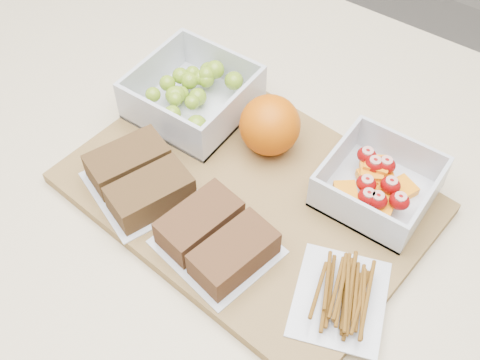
{
  "coord_description": "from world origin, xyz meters",
  "views": [
    {
      "loc": [
        0.27,
        -0.36,
        1.5
      ],
      "look_at": [
        0.01,
        0.02,
        0.93
      ],
      "focal_mm": 45.0,
      "sensor_mm": 36.0,
      "label": 1
    }
  ],
  "objects_px": {
    "cutting_board": "(247,193)",
    "fruit_container": "(378,185)",
    "sandwich_bag_left": "(139,178)",
    "sandwich_bag_center": "(217,238)",
    "pretzel_bag": "(341,293)",
    "grape_container": "(195,94)",
    "orange": "(270,125)"
  },
  "relations": [
    {
      "from": "fruit_container",
      "to": "sandwich_bag_left",
      "type": "relative_size",
      "value": 0.79
    },
    {
      "from": "grape_container",
      "to": "sandwich_bag_left",
      "type": "xyz_separation_m",
      "value": [
        0.03,
        -0.15,
        -0.01
      ]
    },
    {
      "from": "cutting_board",
      "to": "fruit_container",
      "type": "height_order",
      "value": "fruit_container"
    },
    {
      "from": "cutting_board",
      "to": "fruit_container",
      "type": "bearing_deg",
      "value": 37.45
    },
    {
      "from": "grape_container",
      "to": "pretzel_bag",
      "type": "distance_m",
      "value": 0.33
    },
    {
      "from": "sandwich_bag_center",
      "to": "pretzel_bag",
      "type": "xyz_separation_m",
      "value": [
        0.15,
        0.02,
        -0.01
      ]
    },
    {
      "from": "grape_container",
      "to": "sandwich_bag_left",
      "type": "distance_m",
      "value": 0.15
    },
    {
      "from": "sandwich_bag_center",
      "to": "orange",
      "type": "bearing_deg",
      "value": 102.77
    },
    {
      "from": "grape_container",
      "to": "orange",
      "type": "distance_m",
      "value": 0.12
    },
    {
      "from": "cutting_board",
      "to": "pretzel_bag",
      "type": "distance_m",
      "value": 0.18
    },
    {
      "from": "orange",
      "to": "pretzel_bag",
      "type": "distance_m",
      "value": 0.23
    },
    {
      "from": "fruit_container",
      "to": "pretzel_bag",
      "type": "bearing_deg",
      "value": -77.19
    },
    {
      "from": "fruit_container",
      "to": "sandwich_bag_left",
      "type": "distance_m",
      "value": 0.29
    },
    {
      "from": "cutting_board",
      "to": "pretzel_bag",
      "type": "height_order",
      "value": "pretzel_bag"
    },
    {
      "from": "grape_container",
      "to": "sandwich_bag_center",
      "type": "height_order",
      "value": "grape_container"
    },
    {
      "from": "sandwich_bag_center",
      "to": "pretzel_bag",
      "type": "relative_size",
      "value": 1.01
    },
    {
      "from": "cutting_board",
      "to": "sandwich_bag_center",
      "type": "bearing_deg",
      "value": -71.95
    },
    {
      "from": "orange",
      "to": "sandwich_bag_left",
      "type": "xyz_separation_m",
      "value": [
        -0.09,
        -0.15,
        -0.02
      ]
    },
    {
      "from": "orange",
      "to": "sandwich_bag_left",
      "type": "distance_m",
      "value": 0.17
    },
    {
      "from": "grape_container",
      "to": "pretzel_bag",
      "type": "height_order",
      "value": "grape_container"
    },
    {
      "from": "fruit_container",
      "to": "pretzel_bag",
      "type": "distance_m",
      "value": 0.15
    },
    {
      "from": "grape_container",
      "to": "orange",
      "type": "bearing_deg",
      "value": -0.1
    },
    {
      "from": "fruit_container",
      "to": "orange",
      "type": "height_order",
      "value": "orange"
    },
    {
      "from": "sandwich_bag_left",
      "to": "sandwich_bag_center",
      "type": "distance_m",
      "value": 0.13
    },
    {
      "from": "grape_container",
      "to": "pretzel_bag",
      "type": "bearing_deg",
      "value": -24.83
    },
    {
      "from": "fruit_container",
      "to": "pretzel_bag",
      "type": "relative_size",
      "value": 0.87
    },
    {
      "from": "cutting_board",
      "to": "orange",
      "type": "bearing_deg",
      "value": 109.23
    },
    {
      "from": "pretzel_bag",
      "to": "fruit_container",
      "type": "bearing_deg",
      "value": 102.81
    },
    {
      "from": "orange",
      "to": "pretzel_bag",
      "type": "bearing_deg",
      "value": -37.4
    },
    {
      "from": "orange",
      "to": "pretzel_bag",
      "type": "xyz_separation_m",
      "value": [
        0.18,
        -0.14,
        -0.03
      ]
    },
    {
      "from": "sandwich_bag_left",
      "to": "sandwich_bag_center",
      "type": "xyz_separation_m",
      "value": [
        0.13,
        -0.02,
        -0.0
      ]
    },
    {
      "from": "fruit_container",
      "to": "grape_container",
      "type": "bearing_deg",
      "value": -178.57
    }
  ]
}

